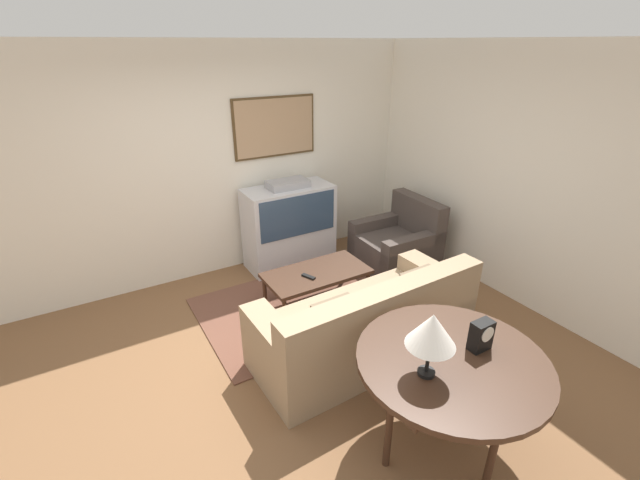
{
  "coord_description": "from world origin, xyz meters",
  "views": [
    {
      "loc": [
        -1.39,
        -2.71,
        2.67
      ],
      "look_at": [
        0.71,
        0.82,
        0.75
      ],
      "focal_mm": 24.0,
      "sensor_mm": 36.0,
      "label": 1
    }
  ],
  "objects_px": {
    "couch": "(366,326)",
    "coffee_table": "(317,275)",
    "table_lamp": "(432,331)",
    "tv": "(289,226)",
    "armchair": "(397,246)",
    "console_table": "(452,366)",
    "mantel_clock": "(481,335)"
  },
  "relations": [
    {
      "from": "coffee_table",
      "to": "mantel_clock",
      "type": "xyz_separation_m",
      "value": [
        0.07,
        -2.06,
        0.53
      ]
    },
    {
      "from": "couch",
      "to": "armchair",
      "type": "relative_size",
      "value": 2.29
    },
    {
      "from": "coffee_table",
      "to": "table_lamp",
      "type": "xyz_separation_m",
      "value": [
        -0.41,
        -2.06,
        0.75
      ]
    },
    {
      "from": "tv",
      "to": "console_table",
      "type": "distance_m",
      "value": 3.07
    },
    {
      "from": "coffee_table",
      "to": "console_table",
      "type": "height_order",
      "value": "console_table"
    },
    {
      "from": "table_lamp",
      "to": "console_table",
      "type": "bearing_deg",
      "value": 3.25
    },
    {
      "from": "armchair",
      "to": "mantel_clock",
      "type": "distance_m",
      "value": 2.69
    },
    {
      "from": "console_table",
      "to": "table_lamp",
      "type": "bearing_deg",
      "value": -176.75
    },
    {
      "from": "table_lamp",
      "to": "armchair",
      "type": "bearing_deg",
      "value": 52.73
    },
    {
      "from": "couch",
      "to": "armchair",
      "type": "bearing_deg",
      "value": -140.59
    },
    {
      "from": "armchair",
      "to": "console_table",
      "type": "height_order",
      "value": "armchair"
    },
    {
      "from": "tv",
      "to": "coffee_table",
      "type": "distance_m",
      "value": 1.04
    },
    {
      "from": "table_lamp",
      "to": "coffee_table",
      "type": "bearing_deg",
      "value": 78.73
    },
    {
      "from": "armchair",
      "to": "mantel_clock",
      "type": "relative_size",
      "value": 4.18
    },
    {
      "from": "mantel_clock",
      "to": "armchair",
      "type": "bearing_deg",
      "value": 61.07
    },
    {
      "from": "armchair",
      "to": "coffee_table",
      "type": "xyz_separation_m",
      "value": [
        -1.33,
        -0.24,
        0.07
      ]
    },
    {
      "from": "tv",
      "to": "coffee_table",
      "type": "xyz_separation_m",
      "value": [
        -0.18,
        -1.0,
        -0.17
      ]
    },
    {
      "from": "couch",
      "to": "coffee_table",
      "type": "height_order",
      "value": "couch"
    },
    {
      "from": "couch",
      "to": "mantel_clock",
      "type": "relative_size",
      "value": 9.56
    },
    {
      "from": "couch",
      "to": "table_lamp",
      "type": "relative_size",
      "value": 4.62
    },
    {
      "from": "coffee_table",
      "to": "table_lamp",
      "type": "height_order",
      "value": "table_lamp"
    },
    {
      "from": "table_lamp",
      "to": "mantel_clock",
      "type": "distance_m",
      "value": 0.53
    },
    {
      "from": "table_lamp",
      "to": "mantel_clock",
      "type": "xyz_separation_m",
      "value": [
        0.48,
        -0.0,
        -0.22
      ]
    },
    {
      "from": "tv",
      "to": "couch",
      "type": "bearing_deg",
      "value": -96.64
    },
    {
      "from": "armchair",
      "to": "console_table",
      "type": "relative_size",
      "value": 0.71
    },
    {
      "from": "armchair",
      "to": "tv",
      "type": "bearing_deg",
      "value": -122.1
    },
    {
      "from": "console_table",
      "to": "couch",
      "type": "bearing_deg",
      "value": 84.05
    },
    {
      "from": "armchair",
      "to": "couch",
      "type": "bearing_deg",
      "value": -47.26
    },
    {
      "from": "mantel_clock",
      "to": "tv",
      "type": "bearing_deg",
      "value": 87.81
    },
    {
      "from": "couch",
      "to": "armchair",
      "type": "distance_m",
      "value": 1.83
    },
    {
      "from": "mantel_clock",
      "to": "coffee_table",
      "type": "bearing_deg",
      "value": 91.86
    },
    {
      "from": "couch",
      "to": "table_lamp",
      "type": "height_order",
      "value": "table_lamp"
    }
  ]
}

